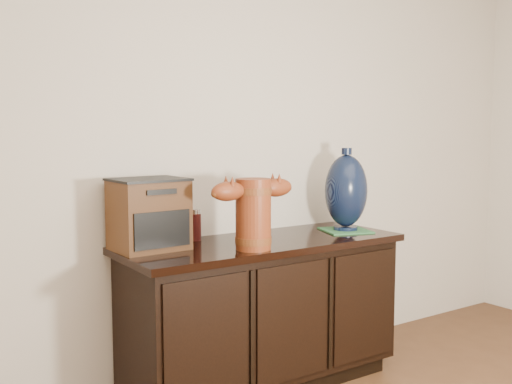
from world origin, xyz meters
TOP-DOWN VIEW (x-y plane):
  - sideboard at (0.00, 2.23)m, footprint 1.46×0.56m
  - terracotta_vessel at (-0.17, 2.06)m, footprint 0.47×0.18m
  - tv_radio at (-0.57, 2.33)m, footprint 0.34×0.28m
  - green_mat at (0.54, 2.20)m, footprint 0.30×0.30m
  - lamp_base at (0.54, 2.20)m, footprint 0.29×0.29m
  - spray_can at (-0.28, 2.41)m, footprint 0.05×0.05m

SIDE VIEW (x-z plane):
  - sideboard at x=0.00m, z-range 0.01..0.76m
  - green_mat at x=0.54m, z-range 0.76..0.76m
  - spray_can at x=-0.28m, z-range 0.75..0.91m
  - tv_radio at x=-0.57m, z-range 0.75..1.09m
  - terracotta_vessel at x=-0.17m, z-range 0.78..1.11m
  - lamp_base at x=0.54m, z-range 0.75..1.20m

